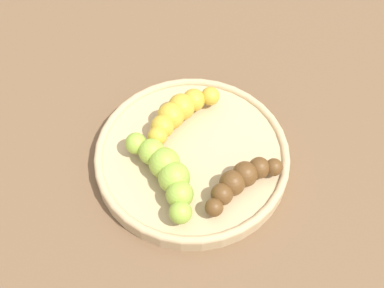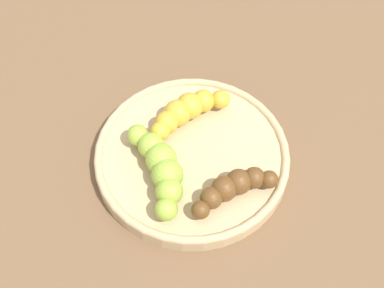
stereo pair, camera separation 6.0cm
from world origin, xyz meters
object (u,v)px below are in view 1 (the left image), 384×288
Objects in this scene: fruit_bowl at (192,156)px; banana_overripe at (240,180)px; banana_green at (166,172)px; banana_spotted at (178,113)px.

fruit_bowl is 2.48× the size of banana_overripe.
banana_green is at bearing 159.34° from fruit_bowl.
banana_green is (-0.04, 0.02, 0.03)m from fruit_bowl.
banana_overripe reaches higher than fruit_bowl.
banana_overripe is at bearing -36.57° from banana_green.
banana_spotted is at bearing 37.16° from fruit_bowl.
banana_overripe is 0.92× the size of banana_green.
fruit_bowl is at bearing 11.47° from banana_overripe.
banana_green reaches higher than banana_spotted.
fruit_bowl is at bearing 21.43° from banana_green.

